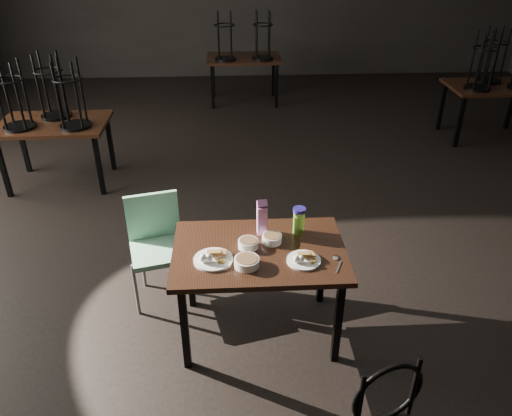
{
  "coord_description": "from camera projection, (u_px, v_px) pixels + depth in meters",
  "views": [
    {
      "loc": [
        -0.7,
        -3.89,
        2.74
      ],
      "look_at": [
        -0.52,
        -0.67,
        0.85
      ],
      "focal_mm": 35.0,
      "sensor_mm": 36.0,
      "label": 1
    }
  ],
  "objects": [
    {
      "name": "main_table",
      "position": [
        259.0,
        259.0,
        3.49
      ],
      "size": [
        1.2,
        0.8,
        0.75
      ],
      "color": "black",
      "rests_on": "ground"
    },
    {
      "name": "plate_left",
      "position": [
        213.0,
        258.0,
        3.32
      ],
      "size": [
        0.27,
        0.27,
        0.09
      ],
      "color": "white",
      "rests_on": "main_table"
    },
    {
      "name": "plate_right",
      "position": [
        304.0,
        259.0,
        3.32
      ],
      "size": [
        0.23,
        0.23,
        0.07
      ],
      "color": "white",
      "rests_on": "main_table"
    },
    {
      "name": "bowl_near",
      "position": [
        248.0,
        243.0,
        3.46
      ],
      "size": [
        0.14,
        0.14,
        0.06
      ],
      "color": "white",
      "rests_on": "main_table"
    },
    {
      "name": "bowl_far",
      "position": [
        272.0,
        238.0,
        3.51
      ],
      "size": [
        0.14,
        0.14,
        0.06
      ],
      "color": "white",
      "rests_on": "main_table"
    },
    {
      "name": "bowl_big",
      "position": [
        247.0,
        262.0,
        3.27
      ],
      "size": [
        0.17,
        0.17,
        0.06
      ],
      "color": "white",
      "rests_on": "main_table"
    },
    {
      "name": "juice_carton",
      "position": [
        262.0,
        218.0,
        3.56
      ],
      "size": [
        0.07,
        0.07,
        0.28
      ],
      "color": "#991B83",
      "rests_on": "main_table"
    },
    {
      "name": "water_bottle",
      "position": [
        299.0,
        220.0,
        3.58
      ],
      "size": [
        0.11,
        0.11,
        0.2
      ],
      "color": "#85D53E",
      "rests_on": "main_table"
    },
    {
      "name": "spoon",
      "position": [
        336.0,
        259.0,
        3.35
      ],
      "size": [
        0.06,
        0.2,
        0.01
      ],
      "color": "silver",
      "rests_on": "main_table"
    },
    {
      "name": "school_chair",
      "position": [
        156.0,
        240.0,
        3.93
      ],
      "size": [
        0.5,
        0.5,
        0.89
      ],
      "rotation": [
        0.0,
        0.0,
        0.24
      ],
      "color": "#7ABE99",
      "rests_on": "ground"
    },
    {
      "name": "bg_table_left",
      "position": [
        52.0,
        120.0,
        5.54
      ],
      "size": [
        1.2,
        0.8,
        1.48
      ],
      "color": "black",
      "rests_on": "ground"
    },
    {
      "name": "bg_table_right",
      "position": [
        494.0,
        84.0,
        6.76
      ],
      "size": [
        1.2,
        0.8,
        1.48
      ],
      "color": "black",
      "rests_on": "ground"
    },
    {
      "name": "bg_table_far",
      "position": [
        244.0,
        57.0,
        8.12
      ],
      "size": [
        1.2,
        0.8,
        1.48
      ],
      "color": "black",
      "rests_on": "ground"
    }
  ]
}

